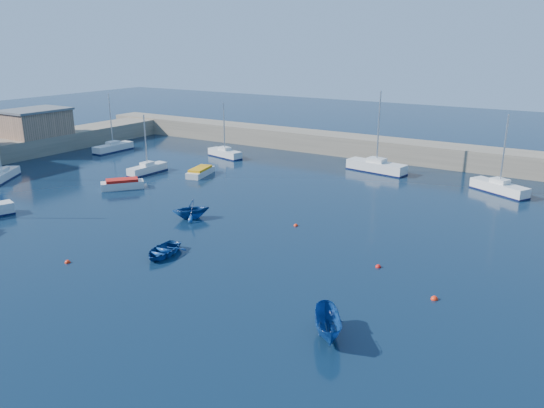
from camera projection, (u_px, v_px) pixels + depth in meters
The scene contains 18 objects.
ground at pixel (118, 287), 34.10m from camera, with size 220.00×220.00×0.00m, color #0B1E32.
back_wall at pixel (380, 148), 70.98m from camera, with size 96.00×4.50×2.60m, color gray.
brick_shed_a at pixel (36, 123), 73.56m from camera, with size 6.00×8.00×3.40m, color #9B755A.
sailboat_2 at pixel (2, 175), 59.98m from camera, with size 4.67×5.78×7.73m.
sailboat_3 at pixel (147, 169), 62.99m from camera, with size 1.65×5.27×6.96m.
sailboat_4 at pixel (113, 147), 75.45m from camera, with size 1.79×6.16×8.07m.
sailboat_5 at pixel (225, 153), 71.55m from camera, with size 5.66×2.79×7.29m.
sailboat_6 at pixel (376, 166), 63.62m from camera, with size 7.52×3.14×9.60m.
sailboat_7 at pixel (499, 187), 54.80m from camera, with size 6.21×4.46×8.15m.
motorboat_1 at pixel (122, 184), 56.44m from camera, with size 3.97×4.36×1.07m.
motorboat_2 at pixel (200, 172), 62.03m from camera, with size 2.61×4.81×0.94m.
dinghy_center at pixel (163, 251), 38.97m from camera, with size 2.60×3.64×0.75m, color navy.
dinghy_left at pixel (191, 209), 46.93m from camera, with size 2.83×3.28×1.73m, color navy.
dinghy_right at pixel (328, 325), 28.11m from camera, with size 1.40×3.73×1.44m, color navy.
buoy_0 at pixel (68, 263), 37.80m from camera, with size 0.41×0.41×0.41m, color red.
buoy_1 at pixel (378, 267), 37.06m from camera, with size 0.41×0.41×0.41m, color red.
buoy_2 at pixel (434, 299), 32.47m from camera, with size 0.45×0.45×0.45m, color red.
buoy_3 at pixel (296, 226), 45.29m from camera, with size 0.38×0.38×0.38m, color red.
Camera 1 is at (24.81, -21.03, 15.21)m, focal length 35.00 mm.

